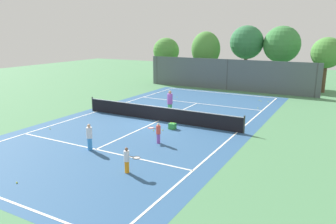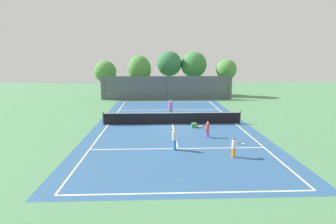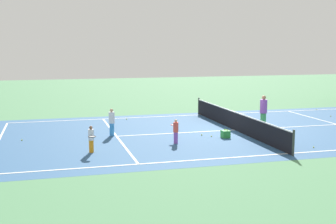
% 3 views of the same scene
% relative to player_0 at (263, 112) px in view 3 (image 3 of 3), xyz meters
% --- Properties ---
extents(ground_plane, '(80.00, 80.00, 0.00)m').
position_rel_player_0_xyz_m(ground_plane, '(0.07, -1.71, -0.93)').
color(ground_plane, '#4C8456').
extents(court_surface, '(13.00, 25.00, 0.01)m').
position_rel_player_0_xyz_m(court_surface, '(0.07, -1.71, -0.93)').
color(court_surface, '#2D5684').
rests_on(court_surface, ground_plane).
extents(tennis_net, '(11.90, 0.10, 1.10)m').
position_rel_player_0_xyz_m(tennis_net, '(0.07, -1.71, -0.42)').
color(tennis_net, '#333833').
rests_on(tennis_net, ground_plane).
extents(player_0, '(0.39, 0.39, 1.82)m').
position_rel_player_0_xyz_m(player_0, '(0.00, 0.00, 0.00)').
color(player_0, '#3FA559').
rests_on(player_0, ground_plane).
extents(player_1, '(0.30, 0.30, 1.38)m').
position_rel_player_0_xyz_m(player_1, '(-0.14, -8.31, -0.22)').
color(player_1, '#388CD8').
rests_on(player_1, ground_plane).
extents(player_2, '(0.82, 0.37, 1.13)m').
position_rel_player_0_xyz_m(player_2, '(2.36, -5.69, -0.34)').
color(player_2, purple).
rests_on(player_2, ground_plane).
extents(player_3, '(0.81, 0.34, 1.15)m').
position_rel_player_0_xyz_m(player_3, '(3.20, -9.66, -0.33)').
color(player_3, orange).
rests_on(player_3, ground_plane).
extents(ball_crate, '(0.41, 0.37, 0.43)m').
position_rel_player_0_xyz_m(ball_crate, '(1.79, -2.96, -0.75)').
color(ball_crate, green).
rests_on(ball_crate, ground_plane).
extents(tennis_ball_0, '(0.07, 0.07, 0.07)m').
position_rel_player_0_xyz_m(tennis_ball_0, '(-4.87, -6.73, -0.90)').
color(tennis_ball_0, '#CCE533').
rests_on(tennis_ball_0, ground_plane).
extents(tennis_ball_2, '(0.07, 0.07, 0.07)m').
position_rel_player_0_xyz_m(tennis_ball_2, '(-0.10, -12.64, -0.90)').
color(tennis_ball_2, '#CCE533').
rests_on(tennis_ball_2, ground_plane).
extents(tennis_ball_3, '(0.07, 0.07, 0.07)m').
position_rel_player_0_xyz_m(tennis_ball_3, '(0.99, -3.91, -0.90)').
color(tennis_ball_3, '#CCE533').
rests_on(tennis_ball_3, ground_plane).
extents(tennis_ball_5, '(0.07, 0.07, 0.07)m').
position_rel_player_0_xyz_m(tennis_ball_5, '(4.91, -0.04, -0.90)').
color(tennis_ball_5, '#CCE533').
rests_on(tennis_ball_5, ground_plane).
extents(tennis_ball_6, '(0.07, 0.07, 0.07)m').
position_rel_player_0_xyz_m(tennis_ball_6, '(1.45, -3.57, -0.90)').
color(tennis_ball_6, '#CCE533').
rests_on(tennis_ball_6, ground_plane).
extents(tennis_ball_7, '(0.07, 0.07, 0.07)m').
position_rel_player_0_xyz_m(tennis_ball_7, '(1.09, -0.93, -0.90)').
color(tennis_ball_7, '#CCE533').
rests_on(tennis_ball_7, ground_plane).
extents(tennis_ball_8, '(0.07, 0.07, 0.07)m').
position_rel_player_0_xyz_m(tennis_ball_8, '(-5.37, 6.92, -0.90)').
color(tennis_ball_8, '#CCE533').
rests_on(tennis_ball_8, ground_plane).
extents(tennis_ball_9, '(0.07, 0.07, 0.07)m').
position_rel_player_0_xyz_m(tennis_ball_9, '(-2.58, 6.11, -0.90)').
color(tennis_ball_9, '#CCE533').
rests_on(tennis_ball_9, ground_plane).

